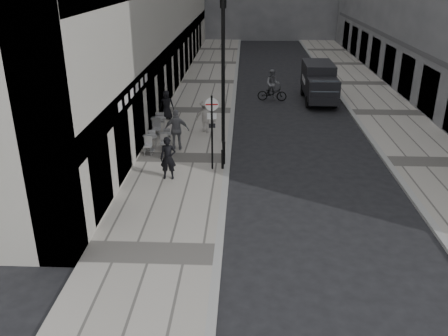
# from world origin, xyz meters

# --- Properties ---
(ground) EXTENTS (120.00, 120.00, 0.00)m
(ground) POSITION_xyz_m (0.00, 0.00, 0.00)
(ground) COLOR black
(ground) RESTS_ON ground
(sidewalk) EXTENTS (4.00, 60.00, 0.12)m
(sidewalk) POSITION_xyz_m (-2.00, 18.00, 0.06)
(sidewalk) COLOR #A09A91
(sidewalk) RESTS_ON ground
(far_sidewalk) EXTENTS (4.00, 60.00, 0.12)m
(far_sidewalk) POSITION_xyz_m (9.00, 18.00, 0.06)
(far_sidewalk) COLOR #A09A91
(far_sidewalk) RESTS_ON ground
(walking_man) EXTENTS (0.64, 0.43, 1.73)m
(walking_man) POSITION_xyz_m (-2.27, 8.08, 0.98)
(walking_man) COLOR black
(walking_man) RESTS_ON sidewalk
(sign_post) EXTENTS (0.54, 0.12, 3.15)m
(sign_post) POSITION_xyz_m (-0.60, 9.11, 2.14)
(sign_post) COLOR black
(sign_post) RESTS_ON sidewalk
(lamppost) EXTENTS (0.29, 0.29, 6.53)m
(lamppost) POSITION_xyz_m (-0.30, 12.56, 3.75)
(lamppost) COLOR black
(lamppost) RESTS_ON sidewalk
(bollard_near) EXTENTS (0.11, 0.11, 0.79)m
(bollard_near) POSITION_xyz_m (-0.17, 9.17, 0.52)
(bollard_near) COLOR black
(bollard_near) RESTS_ON sidewalk
(bollard_far) EXTENTS (0.13, 0.13, 0.97)m
(bollard_far) POSITION_xyz_m (-0.15, 9.68, 0.61)
(bollard_far) COLOR black
(bollard_far) RESTS_ON sidewalk
(panel_van) EXTENTS (1.88, 4.96, 2.33)m
(panel_van) POSITION_xyz_m (5.40, 20.91, 1.31)
(panel_van) COLOR black
(panel_van) RESTS_ON ground
(cyclist) EXTENTS (1.92, 0.83, 2.01)m
(cyclist) POSITION_xyz_m (2.46, 20.77, 0.78)
(cyclist) COLOR black
(cyclist) RESTS_ON ground
(pedestrian_a) EXTENTS (1.14, 0.53, 1.91)m
(pedestrian_a) POSITION_xyz_m (-2.38, 11.34, 1.08)
(pedestrian_a) COLOR slate
(pedestrian_a) RESTS_ON sidewalk
(pedestrian_b) EXTENTS (1.21, 0.86, 1.69)m
(pedestrian_b) POSITION_xyz_m (-1.27, 13.98, 0.96)
(pedestrian_b) COLOR gray
(pedestrian_b) RESTS_ON sidewalk
(pedestrian_c) EXTENTS (0.80, 0.53, 1.61)m
(pedestrian_c) POSITION_xyz_m (-3.60, 16.12, 0.92)
(pedestrian_c) COLOR black
(pedestrian_c) RESTS_ON sidewalk
(cafe_table_near) EXTENTS (0.63, 1.42, 0.81)m
(cafe_table_near) POSITION_xyz_m (-2.95, 11.56, 0.53)
(cafe_table_near) COLOR #A5A5A7
(cafe_table_near) RESTS_ON sidewalk
(cafe_table_mid) EXTENTS (0.65, 1.47, 0.84)m
(cafe_table_mid) POSITION_xyz_m (-3.60, 11.17, 0.55)
(cafe_table_mid) COLOR silver
(cafe_table_mid) RESTS_ON sidewalk
(cafe_table_far) EXTENTS (0.79, 1.79, 1.02)m
(cafe_table_far) POSITION_xyz_m (-3.60, 13.39, 0.64)
(cafe_table_far) COLOR #B1B2B4
(cafe_table_far) RESTS_ON sidewalk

